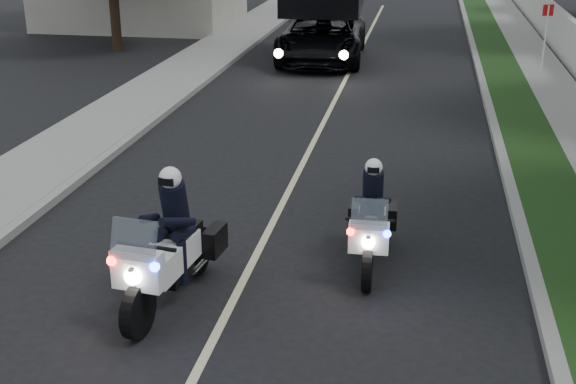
# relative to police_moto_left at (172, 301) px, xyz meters

# --- Properties ---
(curb_right) EXTENTS (0.20, 60.00, 0.15)m
(curb_right) POSITION_rel_police_moto_left_xyz_m (4.92, 7.71, 0.07)
(curb_right) COLOR gray
(curb_right) RESTS_ON ground
(grass_verge) EXTENTS (1.20, 60.00, 0.16)m
(grass_verge) POSITION_rel_police_moto_left_xyz_m (5.62, 7.71, 0.08)
(grass_verge) COLOR #193814
(grass_verge) RESTS_ON ground
(curb_left) EXTENTS (0.20, 60.00, 0.15)m
(curb_left) POSITION_rel_police_moto_left_xyz_m (-3.28, 7.71, 0.07)
(curb_left) COLOR gray
(curb_left) RESTS_ON ground
(sidewalk_left) EXTENTS (2.00, 60.00, 0.16)m
(sidewalk_left) POSITION_rel_police_moto_left_xyz_m (-4.38, 7.71, 0.08)
(sidewalk_left) COLOR gray
(sidewalk_left) RESTS_ON ground
(lane_marking) EXTENTS (0.12, 50.00, 0.01)m
(lane_marking) POSITION_rel_police_moto_left_xyz_m (0.82, 7.71, 0.00)
(lane_marking) COLOR #BFB78C
(lane_marking) RESTS_ON ground
(police_moto_left) EXTENTS (1.03, 2.29, 1.89)m
(police_moto_left) POSITION_rel_police_moto_left_xyz_m (0.00, 0.00, 0.00)
(police_moto_left) COLOR silver
(police_moto_left) RESTS_ON ground
(police_moto_right) EXTENTS (0.73, 1.94, 1.63)m
(police_moto_right) POSITION_rel_police_moto_left_xyz_m (2.56, 1.61, 0.00)
(police_moto_right) COLOR silver
(police_moto_right) RESTS_ON ground
(police_suv) EXTENTS (3.05, 6.12, 2.91)m
(police_suv) POSITION_rel_police_moto_left_xyz_m (-0.32, 17.22, 0.00)
(police_suv) COLOR black
(police_suv) RESTS_ON ground
(bicycle) EXTENTS (0.73, 1.72, 0.88)m
(bicycle) POSITION_rel_police_moto_left_xyz_m (-1.15, 21.21, 0.00)
(bicycle) COLOR black
(bicycle) RESTS_ON ground
(cyclist) EXTENTS (0.57, 0.39, 1.56)m
(cyclist) POSITION_rel_police_moto_left_xyz_m (-1.15, 21.21, 0.00)
(cyclist) COLOR black
(cyclist) RESTS_ON ground
(sign_post) EXTENTS (0.44, 0.44, 2.26)m
(sign_post) POSITION_rel_police_moto_left_xyz_m (6.82, 16.05, 0.00)
(sign_post) COLOR red
(sign_post) RESTS_ON ground
(tree_left_near) EXTENTS (7.30, 7.30, 10.13)m
(tree_left_near) POSITION_rel_police_moto_left_xyz_m (-7.99, 17.75, 0.00)
(tree_left_near) COLOR #204115
(tree_left_near) RESTS_ON ground
(tree_left_far) EXTENTS (6.15, 6.15, 9.96)m
(tree_left_far) POSITION_rel_police_moto_left_xyz_m (-8.34, 28.72, 0.00)
(tree_left_far) COLOR black
(tree_left_far) RESTS_ON ground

